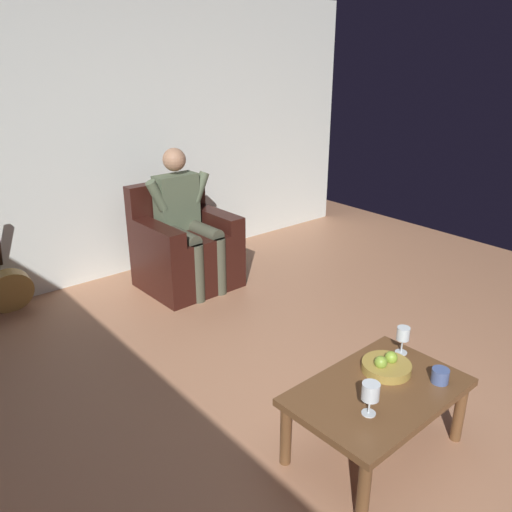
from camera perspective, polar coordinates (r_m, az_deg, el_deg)
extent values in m
plane|color=#AC7656|center=(3.06, 10.51, -20.48)|extent=(7.42, 7.42, 0.00)
cube|color=silver|center=(4.91, -17.84, 11.80)|extent=(6.18, 0.06, 2.57)
cube|color=black|center=(4.81, -7.48, -0.91)|extent=(0.80, 0.74, 0.42)
cube|color=black|center=(4.67, -7.22, 1.84)|extent=(0.47, 0.61, 0.10)
cube|color=black|center=(4.86, -4.62, 3.61)|extent=(0.18, 0.72, 0.24)
cube|color=black|center=(4.54, -10.94, 1.97)|extent=(0.18, 0.72, 0.24)
cube|color=black|center=(4.89, -9.72, 5.19)|extent=(0.79, 0.14, 0.52)
cube|color=#536046|center=(4.73, -8.69, 5.85)|extent=(0.39, 0.19, 0.50)
sphere|color=#A87A5B|center=(4.64, -8.96, 10.40)|extent=(0.20, 0.20, 0.20)
cylinder|color=#454636|center=(4.68, -5.80, 2.77)|extent=(0.14, 0.46, 0.13)
cylinder|color=#454636|center=(4.61, -4.02, -1.14)|extent=(0.12, 0.12, 0.52)
cylinder|color=#536046|center=(4.78, -6.18, 7.51)|extent=(0.20, 0.09, 0.29)
cylinder|color=#454636|center=(4.56, -8.21, 2.13)|extent=(0.14, 0.46, 0.13)
cylinder|color=#454636|center=(4.48, -6.43, -1.90)|extent=(0.12, 0.12, 0.52)
cylinder|color=#536046|center=(4.55, -10.79, 6.53)|extent=(0.20, 0.09, 0.29)
cube|color=brown|center=(2.87, 13.27, -14.30)|extent=(0.96, 0.63, 0.04)
cylinder|color=brown|center=(3.19, 21.40, -15.68)|extent=(0.06, 0.06, 0.36)
cylinder|color=brown|center=(2.62, 11.72, -24.02)|extent=(0.06, 0.06, 0.36)
cylinder|color=brown|center=(3.39, 13.81, -12.33)|extent=(0.06, 0.06, 0.36)
cylinder|color=brown|center=(2.85, 3.28, -18.96)|extent=(0.06, 0.06, 0.36)
cylinder|color=#AD8743|center=(4.76, -25.46, -3.47)|extent=(0.38, 0.19, 0.39)
cylinder|color=black|center=(4.70, -25.34, -3.46)|extent=(0.11, 0.03, 0.10)
cylinder|color=silver|center=(2.68, 12.24, -16.49)|extent=(0.07, 0.07, 0.01)
cylinder|color=silver|center=(2.65, 12.31, -15.74)|extent=(0.01, 0.01, 0.08)
cylinder|color=silver|center=(2.60, 12.46, -14.29)|extent=(0.09, 0.09, 0.09)
cylinder|color=#590C19|center=(2.62, 12.42, -14.71)|extent=(0.08, 0.08, 0.03)
cylinder|color=silver|center=(3.18, 15.61, -10.14)|extent=(0.07, 0.07, 0.01)
cylinder|color=silver|center=(3.16, 15.69, -9.45)|extent=(0.01, 0.01, 0.08)
cylinder|color=silver|center=(3.12, 15.84, -8.18)|extent=(0.07, 0.07, 0.08)
cylinder|color=#590C19|center=(3.13, 15.80, -8.52)|extent=(0.07, 0.07, 0.03)
cylinder|color=#A2853A|center=(2.99, 14.10, -11.73)|extent=(0.27, 0.27, 0.05)
sphere|color=olive|center=(2.93, 13.53, -11.26)|extent=(0.07, 0.07, 0.07)
sphere|color=#83A733|center=(2.99, 14.60, -10.72)|extent=(0.07, 0.07, 0.07)
cylinder|color=#485C92|center=(2.97, 19.54, -12.27)|extent=(0.09, 0.09, 0.08)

